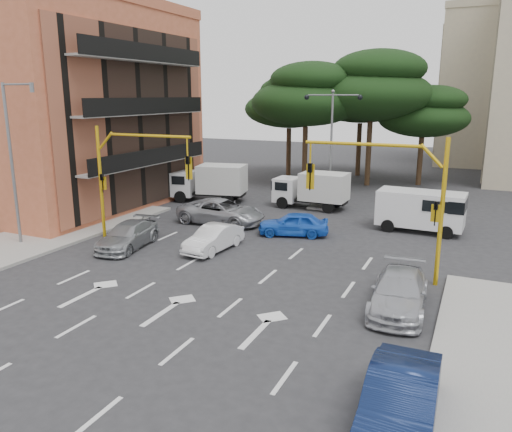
{
  "coord_description": "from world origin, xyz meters",
  "views": [
    {
      "loc": [
        9.87,
        -18.49,
        7.57
      ],
      "look_at": [
        -0.29,
        3.81,
        1.6
      ],
      "focal_mm": 35.0,
      "sensor_mm": 36.0,
      "label": 1
    }
  ],
  "objects_px": {
    "box_truck_a": "(209,183)",
    "box_truck_b": "(311,190)",
    "signal_mast_right": "(397,188)",
    "street_lamp_left": "(14,154)",
    "car_white_hatch": "(214,238)",
    "car_silver_parked": "(399,292)",
    "car_navy_parked": "(400,404)",
    "van_white": "(420,211)",
    "car_silver_wagon": "(128,235)",
    "signal_mast_left": "(127,168)",
    "car_blue_compact": "(293,224)",
    "street_lamp_center": "(332,126)",
    "car_silver_cross_a": "(221,212)"
  },
  "relations": [
    {
      "from": "box_truck_a",
      "to": "box_truck_b",
      "type": "relative_size",
      "value": 1.08
    },
    {
      "from": "signal_mast_right",
      "to": "street_lamp_left",
      "type": "height_order",
      "value": "street_lamp_left"
    },
    {
      "from": "car_white_hatch",
      "to": "car_silver_parked",
      "type": "height_order",
      "value": "car_silver_parked"
    },
    {
      "from": "street_lamp_left",
      "to": "car_navy_parked",
      "type": "distance_m",
      "value": 21.57
    },
    {
      "from": "van_white",
      "to": "box_truck_b",
      "type": "height_order",
      "value": "box_truck_b"
    },
    {
      "from": "car_white_hatch",
      "to": "car_silver_wagon",
      "type": "relative_size",
      "value": 0.87
    },
    {
      "from": "van_white",
      "to": "signal_mast_left",
      "type": "bearing_deg",
      "value": -56.19
    },
    {
      "from": "car_blue_compact",
      "to": "van_white",
      "type": "bearing_deg",
      "value": 104.8
    },
    {
      "from": "car_navy_parked",
      "to": "van_white",
      "type": "height_order",
      "value": "van_white"
    },
    {
      "from": "van_white",
      "to": "street_lamp_center",
      "type": "bearing_deg",
      "value": -126.58
    },
    {
      "from": "car_silver_parked",
      "to": "signal_mast_left",
      "type": "bearing_deg",
      "value": 164.16
    },
    {
      "from": "car_silver_cross_a",
      "to": "car_navy_parked",
      "type": "bearing_deg",
      "value": -139.28
    },
    {
      "from": "van_white",
      "to": "box_truck_b",
      "type": "xyz_separation_m",
      "value": [
        -7.5,
        3.09,
        0.08
      ]
    },
    {
      "from": "car_silver_wagon",
      "to": "signal_mast_left",
      "type": "bearing_deg",
      "value": 114.27
    },
    {
      "from": "signal_mast_right",
      "to": "car_blue_compact",
      "type": "xyz_separation_m",
      "value": [
        -6.08,
        4.54,
        -3.23
      ]
    },
    {
      "from": "street_lamp_center",
      "to": "car_white_hatch",
      "type": "height_order",
      "value": "street_lamp_center"
    },
    {
      "from": "car_blue_compact",
      "to": "van_white",
      "type": "distance_m",
      "value": 7.32
    },
    {
      "from": "street_lamp_center",
      "to": "signal_mast_left",
      "type": "bearing_deg",
      "value": -115.91
    },
    {
      "from": "car_silver_parked",
      "to": "car_silver_wagon",
      "type": "bearing_deg",
      "value": 167.85
    },
    {
      "from": "car_blue_compact",
      "to": "car_white_hatch",
      "type": "bearing_deg",
      "value": -48.74
    },
    {
      "from": "street_lamp_left",
      "to": "street_lamp_center",
      "type": "xyz_separation_m",
      "value": [
        11.29,
        17.0,
        0.71
      ]
    },
    {
      "from": "signal_mast_left",
      "to": "street_lamp_left",
      "type": "distance_m",
      "value": 5.46
    },
    {
      "from": "street_lamp_left",
      "to": "van_white",
      "type": "relative_size",
      "value": 1.71
    },
    {
      "from": "car_silver_cross_a",
      "to": "signal_mast_right",
      "type": "bearing_deg",
      "value": -114.76
    },
    {
      "from": "street_lamp_center",
      "to": "box_truck_b",
      "type": "bearing_deg",
      "value": -102.06
    },
    {
      "from": "signal_mast_left",
      "to": "car_navy_parked",
      "type": "distance_m",
      "value": 18.74
    },
    {
      "from": "car_silver_cross_a",
      "to": "box_truck_b",
      "type": "relative_size",
      "value": 1.04
    },
    {
      "from": "car_white_hatch",
      "to": "car_navy_parked",
      "type": "distance_m",
      "value": 14.83
    },
    {
      "from": "car_silver_wagon",
      "to": "van_white",
      "type": "distance_m",
      "value": 16.12
    },
    {
      "from": "car_silver_cross_a",
      "to": "box_truck_b",
      "type": "height_order",
      "value": "box_truck_b"
    },
    {
      "from": "signal_mast_left",
      "to": "box_truck_a",
      "type": "height_order",
      "value": "signal_mast_left"
    },
    {
      "from": "car_navy_parked",
      "to": "signal_mast_left",
      "type": "bearing_deg",
      "value": 145.62
    },
    {
      "from": "street_lamp_center",
      "to": "car_navy_parked",
      "type": "height_order",
      "value": "street_lamp_center"
    },
    {
      "from": "signal_mast_right",
      "to": "street_lamp_center",
      "type": "distance_m",
      "value": 15.65
    },
    {
      "from": "car_blue_compact",
      "to": "box_truck_a",
      "type": "bearing_deg",
      "value": -141.22
    },
    {
      "from": "signal_mast_right",
      "to": "car_silver_parked",
      "type": "height_order",
      "value": "signal_mast_right"
    },
    {
      "from": "street_lamp_left",
      "to": "car_silver_cross_a",
      "type": "relative_size",
      "value": 1.51
    },
    {
      "from": "box_truck_a",
      "to": "signal_mast_left",
      "type": "bearing_deg",
      "value": 174.79
    },
    {
      "from": "signal_mast_left",
      "to": "street_lamp_center",
      "type": "relative_size",
      "value": 0.77
    },
    {
      "from": "car_silver_parked",
      "to": "car_navy_parked",
      "type": "bearing_deg",
      "value": -84.74
    },
    {
      "from": "car_silver_wagon",
      "to": "car_silver_parked",
      "type": "relative_size",
      "value": 0.94
    },
    {
      "from": "car_blue_compact",
      "to": "car_silver_cross_a",
      "type": "relative_size",
      "value": 0.73
    },
    {
      "from": "car_white_hatch",
      "to": "car_blue_compact",
      "type": "xyz_separation_m",
      "value": [
        2.65,
        4.24,
        0.03
      ]
    },
    {
      "from": "car_silver_parked",
      "to": "box_truck_a",
      "type": "height_order",
      "value": "box_truck_a"
    },
    {
      "from": "car_silver_parked",
      "to": "car_silver_cross_a",
      "type": "bearing_deg",
      "value": 141.06
    },
    {
      "from": "street_lamp_center",
      "to": "box_truck_b",
      "type": "relative_size",
      "value": 1.53
    },
    {
      "from": "car_silver_wagon",
      "to": "street_lamp_left",
      "type": "bearing_deg",
      "value": -168.05
    },
    {
      "from": "car_navy_parked",
      "to": "box_truck_a",
      "type": "xyz_separation_m",
      "value": [
        -16.72,
        20.59,
        0.61
      ]
    },
    {
      "from": "signal_mast_left",
      "to": "street_lamp_left",
      "type": "bearing_deg",
      "value": -146.31
    },
    {
      "from": "car_white_hatch",
      "to": "car_silver_cross_a",
      "type": "height_order",
      "value": "car_silver_cross_a"
    }
  ]
}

